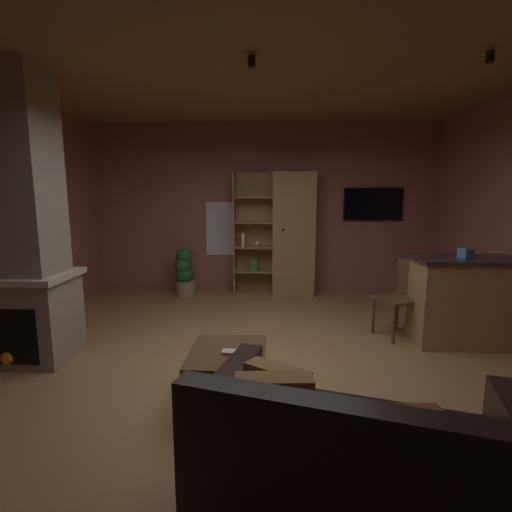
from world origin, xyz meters
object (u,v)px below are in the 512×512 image
(table_book_0, at_px, (229,352))
(dining_chair, at_px, (402,293))
(bookshelf_cabinet, at_px, (288,235))
(wall_mounted_tv, at_px, (373,204))
(stone_fireplace, at_px, (17,234))
(tissue_box, at_px, (466,253))
(kitchen_bar_counter, at_px, (474,301))
(leather_couch, at_px, (355,465))
(coffee_table, at_px, (228,361))
(potted_floor_plant, at_px, (184,272))

(table_book_0, height_order, dining_chair, dining_chair)
(bookshelf_cabinet, height_order, dining_chair, bookshelf_cabinet)
(bookshelf_cabinet, relative_size, wall_mounted_tv, 2.10)
(stone_fireplace, bearing_deg, table_book_0, -20.75)
(bookshelf_cabinet, distance_m, dining_chair, 2.33)
(bookshelf_cabinet, bearing_deg, dining_chair, -55.19)
(stone_fireplace, relative_size, table_book_0, 25.55)
(tissue_box, distance_m, wall_mounted_tv, 2.43)
(tissue_box, xyz_separation_m, dining_chair, (-0.57, 0.26, -0.53))
(table_book_0, height_order, wall_mounted_tv, wall_mounted_tv)
(bookshelf_cabinet, xyz_separation_m, wall_mounted_tv, (1.43, 0.21, 0.52))
(table_book_0, bearing_deg, stone_fireplace, 159.25)
(kitchen_bar_counter, bearing_deg, table_book_0, -150.76)
(bookshelf_cabinet, height_order, tissue_box, bookshelf_cabinet)
(kitchen_bar_counter, bearing_deg, tissue_box, -164.88)
(leather_couch, bearing_deg, wall_mounted_tv, 75.49)
(leather_couch, xyz_separation_m, dining_chair, (1.11, 2.71, 0.22))
(tissue_box, bearing_deg, coffee_table, -150.89)
(bookshelf_cabinet, relative_size, dining_chair, 2.23)
(bookshelf_cabinet, xyz_separation_m, leather_couch, (0.19, -4.58, -0.71))
(table_book_0, relative_size, potted_floor_plant, 0.14)
(stone_fireplace, xyz_separation_m, tissue_box, (4.66, 0.59, -0.25))
(bookshelf_cabinet, height_order, table_book_0, bookshelf_cabinet)
(table_book_0, bearing_deg, bookshelf_cabinet, 80.68)
(leather_couch, bearing_deg, kitchen_bar_counter, 53.43)
(kitchen_bar_counter, xyz_separation_m, tissue_box, (-0.17, -0.04, 0.55))
(tissue_box, height_order, wall_mounted_tv, wall_mounted_tv)
(kitchen_bar_counter, xyz_separation_m, potted_floor_plant, (-3.77, 1.90, -0.10))
(stone_fireplace, height_order, dining_chair, stone_fireplace)
(stone_fireplace, xyz_separation_m, bookshelf_cabinet, (2.79, 2.72, -0.29))
(dining_chair, bearing_deg, wall_mounted_tv, 86.50)
(leather_couch, height_order, coffee_table, leather_couch)
(tissue_box, bearing_deg, leather_couch, -124.51)
(coffee_table, relative_size, wall_mounted_tv, 0.72)
(dining_chair, height_order, wall_mounted_tv, wall_mounted_tv)
(tissue_box, height_order, leather_couch, tissue_box)
(table_book_0, distance_m, wall_mounted_tv, 4.40)
(table_book_0, bearing_deg, wall_mounted_tv, 61.87)
(bookshelf_cabinet, relative_size, kitchen_bar_counter, 1.49)
(wall_mounted_tv, bearing_deg, bookshelf_cabinet, -171.63)
(tissue_box, relative_size, table_book_0, 1.06)
(stone_fireplace, relative_size, bookshelf_cabinet, 1.41)
(kitchen_bar_counter, relative_size, table_book_0, 12.14)
(bookshelf_cabinet, bearing_deg, table_book_0, -99.32)
(leather_couch, xyz_separation_m, table_book_0, (-0.77, 1.02, 0.17))
(table_book_0, bearing_deg, coffee_table, 110.55)
(potted_floor_plant, bearing_deg, table_book_0, -71.22)
(leather_couch, bearing_deg, table_book_0, 127.12)
(tissue_box, height_order, coffee_table, tissue_box)
(kitchen_bar_counter, xyz_separation_m, table_book_0, (-2.62, -1.47, -0.03))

